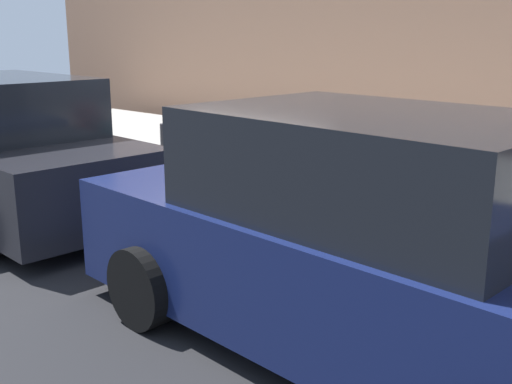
# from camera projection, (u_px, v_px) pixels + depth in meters

# --- Properties ---
(ground_plane) EXTENTS (40.00, 40.00, 0.00)m
(ground_plane) POSITION_uv_depth(u_px,v_px,m) (202.00, 208.00, 8.09)
(ground_plane) COLOR black
(sidewalk_curb) EXTENTS (18.00, 5.00, 0.14)m
(sidewalk_curb) POSITION_uv_depth(u_px,v_px,m) (318.00, 172.00, 9.87)
(sidewalk_curb) COLOR #9E9B93
(sidewalk_curb) RESTS_ON ground_plane
(suitcase_maroon_1) EXTENTS (0.35, 0.20, 0.72)m
(suitcase_maroon_1) POSITION_uv_depth(u_px,v_px,m) (476.00, 210.00, 6.27)
(suitcase_maroon_1) COLOR maroon
(suitcase_maroon_1) RESTS_ON sidewalk_curb
(suitcase_teal_2) EXTENTS (0.38, 0.27, 0.60)m
(suitcase_teal_2) POSITION_uv_depth(u_px,v_px,m) (431.00, 207.00, 6.59)
(suitcase_teal_2) COLOR #0F606B
(suitcase_teal_2) RESTS_ON sidewalk_curb
(suitcase_silver_3) EXTENTS (0.36, 0.24, 0.59)m
(suitcase_silver_3) POSITION_uv_depth(u_px,v_px,m) (394.00, 199.00, 6.95)
(suitcase_silver_3) COLOR #9EA0A8
(suitcase_silver_3) RESTS_ON sidewalk_curb
(suitcase_black_4) EXTENTS (0.42, 0.20, 0.92)m
(suitcase_black_4) POSITION_uv_depth(u_px,v_px,m) (358.00, 183.00, 7.28)
(suitcase_black_4) COLOR black
(suitcase_black_4) RESTS_ON sidewalk_curb
(suitcase_navy_5) EXTENTS (0.47, 0.20, 0.93)m
(suitcase_navy_5) POSITION_uv_depth(u_px,v_px,m) (316.00, 180.00, 7.61)
(suitcase_navy_5) COLOR navy
(suitcase_navy_5) RESTS_ON sidewalk_curb
(suitcase_olive_6) EXTENTS (0.43, 0.20, 0.83)m
(suitcase_olive_6) POSITION_uv_depth(u_px,v_px,m) (279.00, 177.00, 7.96)
(suitcase_olive_6) COLOR #59601E
(suitcase_olive_6) RESTS_ON sidewalk_curb
(suitcase_red_7) EXTENTS (0.38, 0.26, 1.09)m
(suitcase_red_7) POSITION_uv_depth(u_px,v_px,m) (249.00, 163.00, 8.28)
(suitcase_red_7) COLOR red
(suitcase_red_7) RESTS_ON sidewalk_curb
(fire_hydrant) EXTENTS (0.39, 0.21, 0.80)m
(fire_hydrant) POSITION_uv_depth(u_px,v_px,m) (207.00, 153.00, 8.82)
(fire_hydrant) COLOR #D89E0C
(fire_hydrant) RESTS_ON sidewalk_curb
(bollard_post) EXTENTS (0.16, 0.16, 0.78)m
(bollard_post) POSITION_uv_depth(u_px,v_px,m) (166.00, 150.00, 9.18)
(bollard_post) COLOR #333338
(bollard_post) RESTS_ON sidewalk_curb
(parked_car_navy_0) EXTENTS (4.70, 2.24, 1.70)m
(parked_car_navy_0) POSITION_uv_depth(u_px,v_px,m) (370.00, 245.00, 4.26)
(parked_car_navy_0) COLOR #141E4C
(parked_car_navy_0) RESTS_ON ground_plane
(parked_car_charcoal_1) EXTENTS (4.87, 2.22, 1.69)m
(parked_car_charcoal_1) POSITION_uv_depth(u_px,v_px,m) (1.00, 151.00, 7.70)
(parked_car_charcoal_1) COLOR black
(parked_car_charcoal_1) RESTS_ON ground_plane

